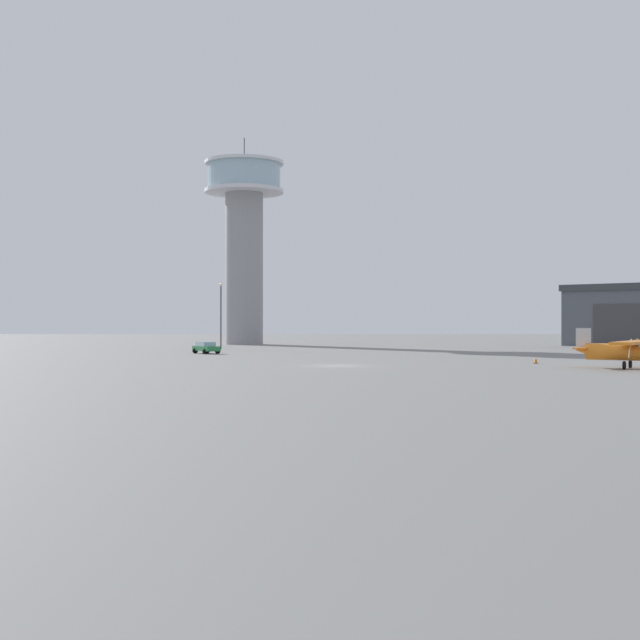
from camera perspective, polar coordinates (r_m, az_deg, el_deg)
ground_plane at (r=69.93m, az=1.16°, el=-3.12°), size 400.00×400.00×0.00m
control_tower at (r=141.59m, az=-5.16°, el=6.22°), size 13.14×13.14×34.55m
airplane_orange at (r=69.50m, az=20.21°, el=-1.91°), size 8.06×10.04×3.15m
car_green at (r=98.45m, az=-7.73°, el=-1.85°), size 3.76×4.34×1.37m
light_post_east at (r=116.75m, az=-6.74°, el=0.69°), size 0.44×0.44×9.08m
traffic_cone_near_left at (r=76.24m, az=14.42°, el=-2.61°), size 0.36×0.36×0.72m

